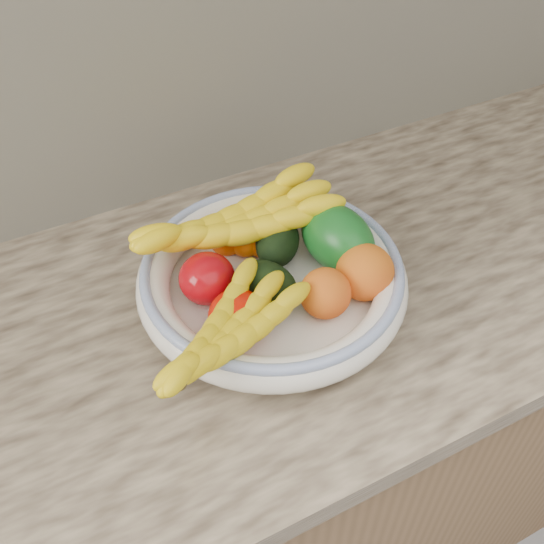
{
  "coord_description": "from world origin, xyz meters",
  "views": [
    {
      "loc": [
        -0.28,
        1.11,
        1.57
      ],
      "look_at": [
        0.0,
        1.66,
        0.96
      ],
      "focal_mm": 40.0,
      "sensor_mm": 36.0,
      "label": 1
    }
  ],
  "objects_px": {
    "green_mango": "(337,238)",
    "banana_bunch_front": "(228,337)",
    "fruit_bowl": "(272,278)",
    "banana_bunch_back": "(237,228)"
  },
  "relations": [
    {
      "from": "banana_bunch_front",
      "to": "fruit_bowl",
      "type": "bearing_deg",
      "value": 10.95
    },
    {
      "from": "fruit_bowl",
      "to": "banana_bunch_back",
      "type": "relative_size",
      "value": 1.17
    },
    {
      "from": "banana_bunch_back",
      "to": "banana_bunch_front",
      "type": "distance_m",
      "value": 0.2
    },
    {
      "from": "green_mango",
      "to": "banana_bunch_front",
      "type": "bearing_deg",
      "value": -165.49
    },
    {
      "from": "fruit_bowl",
      "to": "banana_bunch_back",
      "type": "bearing_deg",
      "value": 101.96
    },
    {
      "from": "green_mango",
      "to": "banana_bunch_front",
      "type": "xyz_separation_m",
      "value": [
        -0.22,
        -0.1,
        0.01
      ]
    },
    {
      "from": "banana_bunch_back",
      "to": "banana_bunch_front",
      "type": "relative_size",
      "value": 1.26
    },
    {
      "from": "fruit_bowl",
      "to": "green_mango",
      "type": "xyz_separation_m",
      "value": [
        0.11,
        0.01,
        0.03
      ]
    },
    {
      "from": "green_mango",
      "to": "banana_bunch_front",
      "type": "height_order",
      "value": "green_mango"
    },
    {
      "from": "fruit_bowl",
      "to": "banana_bunch_front",
      "type": "height_order",
      "value": "banana_bunch_front"
    }
  ]
}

